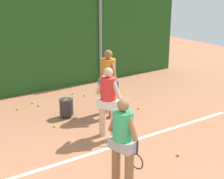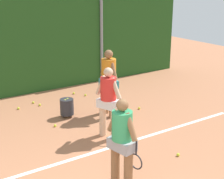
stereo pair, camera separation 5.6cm
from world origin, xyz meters
name	(u,v)px [view 1 (the left image)]	position (x,y,z in m)	size (l,w,h in m)	color
fence_post_right	(100,37)	(4.53, 6.83, 1.60)	(0.10, 0.10, 3.20)	gray
court_baseline_paint	(18,176)	(0.00, 2.39, 0.00)	(11.47, 0.10, 0.01)	white
player_foreground_near	(123,139)	(1.46, 1.10, 0.91)	(0.36, 0.74, 1.62)	#8C603D
player_midcourt	(108,99)	(2.30, 2.87, 0.93)	(0.44, 0.71, 1.65)	beige
player_backcourt_far	(108,79)	(3.02, 3.99, 1.00)	(0.38, 0.75, 1.78)	#8C603D
ball_hopper	(66,107)	(2.02, 4.47, 0.29)	(0.36, 0.36, 0.51)	#2D2D33
tennis_ball_0	(18,109)	(1.10, 5.71, 0.03)	(0.07, 0.07, 0.07)	#CCDB33
tennis_ball_5	(178,154)	(3.02, 1.32, 0.03)	(0.07, 0.07, 0.07)	#CCDB33
tennis_ball_7	(32,103)	(1.62, 5.94, 0.03)	(0.07, 0.07, 0.07)	#CCDB33
tennis_ball_8	(73,93)	(3.01, 6.07, 0.03)	(0.07, 0.07, 0.07)	#CCDB33
tennis_ball_9	(85,95)	(3.24, 5.70, 0.03)	(0.07, 0.07, 0.07)	#CCDB33
tennis_ball_10	(139,108)	(3.96, 3.87, 0.03)	(0.07, 0.07, 0.07)	#CCDB33
tennis_ball_12	(55,126)	(1.48, 4.05, 0.03)	(0.07, 0.07, 0.07)	#CCDB33
tennis_ball_13	(39,105)	(1.70, 5.65, 0.03)	(0.07, 0.07, 0.07)	#CCDB33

